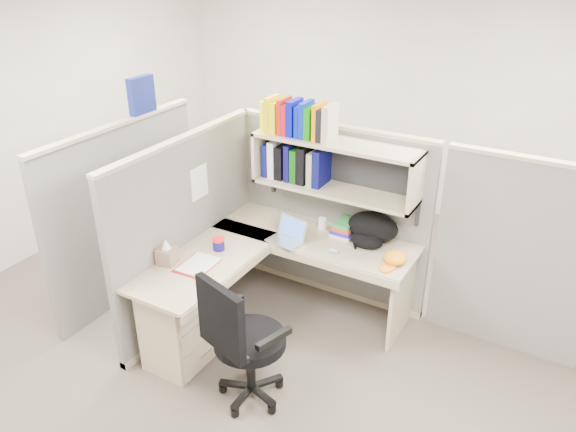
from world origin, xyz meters
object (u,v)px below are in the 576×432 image
Objects in this scene: backpack at (370,230)px; laptop at (285,231)px; task_chair at (245,359)px; desk at (218,301)px; snack_canister at (219,244)px.

laptop is at bearing -163.32° from backpack.
task_chair reaches higher than backpack.
task_chair reaches higher than desk.
backpack is at bearing 39.12° from laptop.
snack_canister is at bearing 122.14° from desk.
laptop is 1.17m from task_chair.
backpack is 1.25m from snack_canister.
task_chair is (0.69, -0.66, -0.41)m from snack_canister.
backpack is 1.49m from task_chair.
laptop is at bearing 105.19° from task_chair.
backpack is (0.62, 0.34, 0.02)m from laptop.
desk is at bearing -57.86° from snack_canister.
snack_canister is (-0.41, -0.37, -0.05)m from laptop.
desk is at bearing -100.21° from laptop.
desk is 0.79m from laptop.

